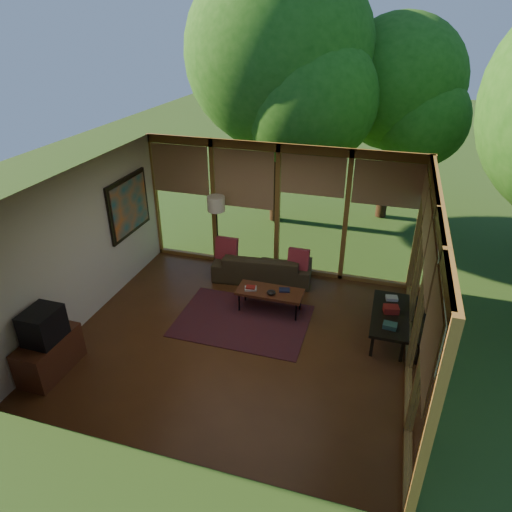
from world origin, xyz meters
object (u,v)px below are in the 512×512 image
(media_cabinet, at_px, (50,355))
(floor_lamp, at_px, (216,208))
(television, at_px, (43,325))
(coffee_table, at_px, (270,292))
(side_console, at_px, (390,316))
(sofa, at_px, (262,266))

(media_cabinet, bearing_deg, floor_lamp, 70.71)
(television, relative_size, coffee_table, 0.46)
(television, relative_size, floor_lamp, 0.33)
(media_cabinet, distance_m, side_console, 5.41)
(sofa, distance_m, coffee_table, 1.17)
(media_cabinet, xyz_separation_m, television, (0.02, 0.00, 0.55))
(television, distance_m, floor_lamp, 3.96)
(media_cabinet, distance_m, television, 0.55)
(floor_lamp, bearing_deg, coffee_table, -39.20)
(floor_lamp, distance_m, coffee_table, 2.14)
(sofa, height_order, television, television)
(media_cabinet, bearing_deg, sofa, 57.32)
(side_console, bearing_deg, sofa, 154.33)
(coffee_table, bearing_deg, media_cabinet, -137.59)
(media_cabinet, xyz_separation_m, floor_lamp, (1.30, 3.71, 1.11))
(sofa, relative_size, media_cabinet, 1.98)
(floor_lamp, xyz_separation_m, coffee_table, (1.46, -1.19, -1.01))
(sofa, xyz_separation_m, media_cabinet, (-2.31, -3.59, 0.01))
(sofa, relative_size, side_console, 1.42)
(floor_lamp, relative_size, side_console, 1.18)
(sofa, bearing_deg, floor_lamp, -13.19)
(media_cabinet, relative_size, floor_lamp, 0.61)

